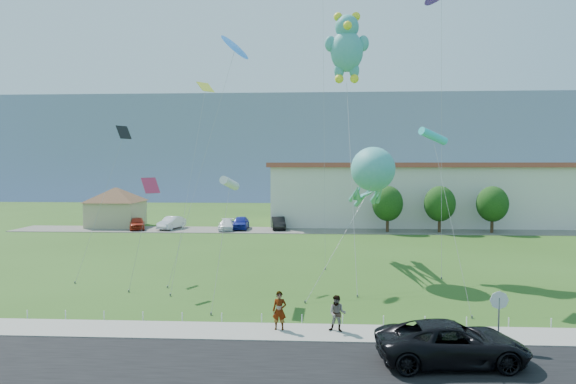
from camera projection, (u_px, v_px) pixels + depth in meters
The scene contains 28 objects.
ground at pixel (283, 316), 26.69m from camera, with size 160.00×160.00×0.00m, color #294B15.
road at pixel (269, 380), 18.71m from camera, with size 80.00×8.00×0.06m, color black.
sidewalk at pixel (280, 332), 23.94m from camera, with size 80.00×2.50×0.10m, color gray.
parking_strip at pixel (302, 230), 61.58m from camera, with size 70.00×6.00×0.06m, color #59544C.
hill_ridge at pixel (311, 149), 145.69m from camera, with size 160.00×50.00×25.00m, color gray.
pavilion at pixel (116, 203), 65.76m from camera, with size 9.20×9.20×5.00m.
warehouse at pixel (497, 193), 68.90m from camera, with size 61.00×15.00×8.20m.
stop_sign at pixel (499, 305), 21.87m from camera, with size 0.80×0.07×2.50m.
rope_fence at pixel (282, 319), 25.38m from camera, with size 26.05×0.05×0.50m.
tree_near at pixel (388, 204), 59.85m from camera, with size 3.60×3.60×5.47m.
tree_mid at pixel (440, 204), 59.52m from camera, with size 3.60×3.60×5.47m.
tree_far at pixel (492, 204), 59.19m from camera, with size 3.60×3.60×5.47m.
suv at pixel (452, 343), 20.13m from camera, with size 2.71×5.88×1.64m, color black.
pedestrian_left at pixel (279, 310), 24.15m from camera, with size 0.66×0.44×1.82m, color gray.
pedestrian_right at pixel (337, 313), 23.87m from camera, with size 0.82×0.64×1.70m, color gray.
parked_car_red at pixel (137, 223), 62.46m from camera, with size 1.74×4.33×1.48m, color #AE2815.
parked_car_silver at pixel (171, 223), 62.80m from camera, with size 1.60×4.57×1.51m, color silver.
parked_car_white at pixel (227, 225), 61.69m from camera, with size 1.78×4.38×1.27m, color white.
parked_car_blue at pixel (241, 223), 62.67m from camera, with size 1.85×4.59×1.56m, color navy.
parked_car_black at pixel (278, 223), 62.70m from camera, with size 1.58×4.53×1.49m, color black.
octopus_kite at pixel (371, 179), 36.98m from camera, with size 6.15×14.24×9.13m.
teddy_bear_kite at pixel (347, 46), 41.31m from camera, with size 3.56×12.96×20.15m.
small_kite_white at pixel (230, 184), 30.58m from camera, with size 0.61×5.34×7.21m.
small_kite_blue at pixel (233, 52), 38.53m from camera, with size 4.27×7.65×17.46m.
small_kite_pink at pixel (149, 194), 32.58m from camera, with size 1.72×2.04×7.00m.
small_kite_black at pixel (119, 147), 37.96m from camera, with size 2.22×5.77×10.75m.
small_kite_yellow at pixel (202, 109), 36.94m from camera, with size 1.29×8.56×14.07m.
small_kite_cyan at pixel (434, 137), 31.34m from camera, with size 1.15×6.75×10.08m.
Camera 1 is at (1.71, -26.26, 7.84)m, focal length 32.00 mm.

